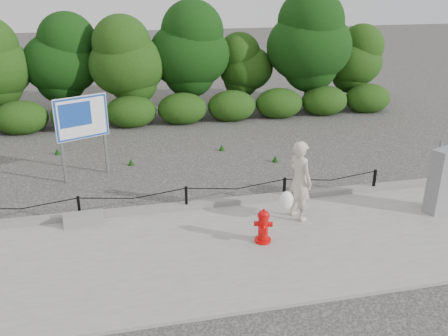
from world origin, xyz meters
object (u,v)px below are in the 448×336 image
Objects in this scene: fire_hydrant at (263,226)px; pedestrian at (299,182)px; advertising_sign at (82,121)px; utility_cabinet at (441,181)px; concrete_block at (84,219)px.

pedestrian reaches higher than fire_hydrant.
advertising_sign is at bearing 147.42° from fire_hydrant.
pedestrian is 1.08× the size of utility_cabinet.
utility_cabinet is (8.28, -1.16, 0.66)m from concrete_block.
advertising_sign is (-4.91, 3.77, 0.67)m from pedestrian.
concrete_block is at bearing 57.85° from pedestrian.
pedestrian is 3.44m from utility_cabinet.
pedestrian reaches higher than concrete_block.
fire_hydrant is at bearing 165.17° from utility_cabinet.
utility_cabinet is (4.50, 0.47, 0.43)m from fire_hydrant.
concrete_block is 0.37× the size of advertising_sign.
utility_cabinet is (3.42, -0.40, -0.13)m from pedestrian.
fire_hydrant is 0.32× the size of advertising_sign.
utility_cabinet is at bearing 23.83° from fire_hydrant.
fire_hydrant is 6.13m from advertising_sign.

